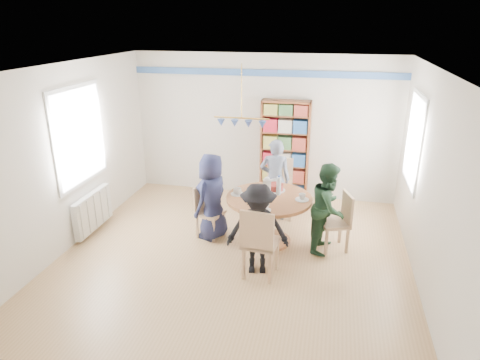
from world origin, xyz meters
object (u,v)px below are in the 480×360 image
(person_near, at_px, (258,229))
(radiator, at_px, (93,211))
(chair_near, at_px, (259,240))
(person_far, at_px, (275,180))
(person_left, at_px, (212,197))
(chair_left, at_px, (206,209))
(person_right, at_px, (328,208))
(bookshelf, at_px, (285,152))
(chair_right, at_px, (340,219))
(dining_table, at_px, (269,209))
(chair_far, at_px, (280,185))

(person_near, bearing_deg, radiator, 157.86)
(chair_near, height_order, person_far, person_far)
(radiator, distance_m, person_left, 1.98)
(radiator, xyz_separation_m, person_near, (2.82, -0.60, 0.29))
(chair_left, height_order, person_left, person_left)
(person_right, distance_m, bookshelf, 2.03)
(person_right, bearing_deg, person_left, 101.93)
(radiator, relative_size, chair_left, 1.17)
(person_near, distance_m, bookshelf, 2.66)
(radiator, height_order, person_far, person_far)
(chair_left, relative_size, person_near, 0.66)
(chair_right, bearing_deg, dining_table, -179.12)
(dining_table, bearing_deg, chair_far, 88.27)
(dining_table, bearing_deg, person_near, -91.07)
(person_left, xyz_separation_m, bookshelf, (0.90, 1.81, 0.25))
(radiator, relative_size, person_far, 0.70)
(chair_left, relative_size, chair_far, 0.84)
(chair_near, relative_size, person_left, 0.74)
(chair_far, bearing_deg, person_near, -91.43)
(person_far, height_order, bookshelf, bookshelf)
(chair_right, relative_size, chair_far, 0.87)
(chair_right, relative_size, person_near, 0.69)
(dining_table, xyz_separation_m, person_near, (-0.02, -0.87, 0.09))
(chair_left, distance_m, person_left, 0.24)
(person_right, xyz_separation_m, person_far, (-0.92, 0.90, 0.03))
(dining_table, relative_size, person_near, 1.01)
(dining_table, bearing_deg, chair_right, 0.88)
(dining_table, relative_size, chair_left, 1.53)
(radiator, xyz_separation_m, chair_left, (1.84, 0.25, 0.12))
(person_far, relative_size, bookshelf, 0.75)
(radiator, xyz_separation_m, chair_far, (2.86, 1.29, 0.21))
(radiator, bearing_deg, chair_left, 7.58)
(dining_table, height_order, person_right, person_right)
(person_right, xyz_separation_m, person_near, (-0.90, -0.82, -0.04))
(radiator, relative_size, person_right, 0.74)
(chair_right, xyz_separation_m, chair_far, (-1.03, 1.01, 0.07))
(person_far, distance_m, person_near, 1.72)
(chair_right, height_order, person_right, person_right)
(person_far, bearing_deg, chair_far, -117.87)
(chair_left, distance_m, bookshelf, 2.11)
(person_near, bearing_deg, chair_near, -83.03)
(person_right, bearing_deg, chair_far, 50.68)
(dining_table, height_order, chair_right, chair_right)
(dining_table, height_order, bookshelf, bookshelf)
(chair_near, xyz_separation_m, person_left, (-0.92, 0.98, 0.13))
(chair_far, bearing_deg, dining_table, -91.73)
(chair_right, distance_m, chair_far, 1.44)
(chair_far, bearing_deg, chair_right, -44.41)
(chair_left, xyz_separation_m, chair_far, (1.02, 1.04, 0.09))
(chair_left, relative_size, chair_right, 0.96)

